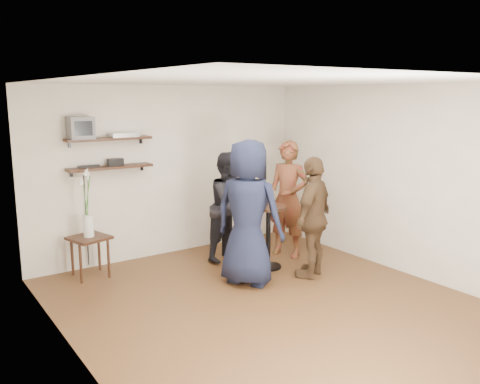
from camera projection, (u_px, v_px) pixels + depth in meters
name	position (u px, v px, depth m)	size (l,w,h in m)	color
room	(270.00, 197.00, 5.81)	(4.58, 5.08, 2.68)	#432715
shelf_upper	(109.00, 139.00, 7.08)	(1.20, 0.25, 0.04)	black
shelf_lower	(110.00, 167.00, 7.15)	(1.20, 0.25, 0.04)	black
crt_monitor	(80.00, 128.00, 6.83)	(0.32, 0.30, 0.30)	#59595B
dvd_deck	(124.00, 135.00, 7.19)	(0.40, 0.24, 0.06)	silver
radio	(115.00, 162.00, 7.18)	(0.22, 0.10, 0.10)	black
power_strip	(89.00, 166.00, 7.02)	(0.30, 0.05, 0.03)	black
side_table	(89.00, 243.00, 6.89)	(0.58, 0.58, 0.57)	black
vase_lilies	(88.00, 215.00, 6.81)	(0.19, 0.20, 0.96)	silver
drinks_table	(268.00, 228.00, 7.23)	(0.50, 0.50, 0.91)	black
wine_glass_fl	(266.00, 197.00, 7.09)	(0.07, 0.07, 0.21)	silver
wine_glass_fr	(274.00, 196.00, 7.14)	(0.07, 0.07, 0.22)	silver
wine_glass_bl	(264.00, 196.00, 7.19)	(0.06, 0.06, 0.19)	silver
wine_glass_br	(271.00, 196.00, 7.17)	(0.07, 0.07, 0.21)	silver
person_plaid	(288.00, 199.00, 7.76)	(0.65, 0.43, 1.78)	red
person_dark	(230.00, 206.00, 7.58)	(0.79, 0.62, 1.63)	black
person_navy	(248.00, 213.00, 6.56)	(0.93, 0.61, 1.91)	#161A31
person_brown	(313.00, 217.00, 6.85)	(0.97, 0.40, 1.65)	#4E3621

